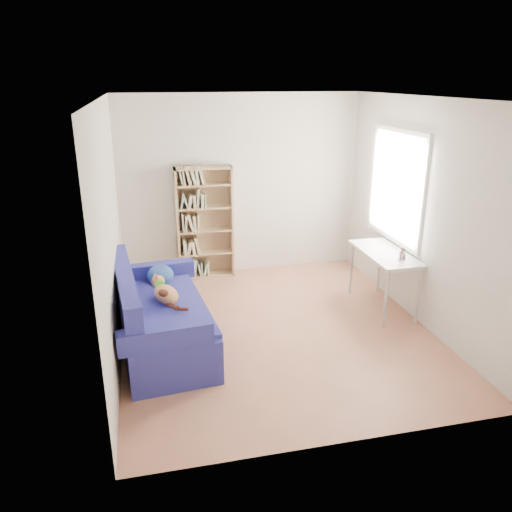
{
  "coord_description": "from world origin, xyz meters",
  "views": [
    {
      "loc": [
        -1.39,
        -5.05,
        2.8
      ],
      "look_at": [
        -0.18,
        0.22,
        0.85
      ],
      "focal_mm": 35.0,
      "sensor_mm": 36.0,
      "label": 1
    }
  ],
  "objects": [
    {
      "name": "ground",
      "position": [
        0.0,
        0.0,
        0.0
      ],
      "size": [
        4.0,
        4.0,
        0.0
      ],
      "primitive_type": "plane",
      "color": "#A8654B",
      "rests_on": "ground"
    },
    {
      "name": "room_shell",
      "position": [
        0.1,
        0.03,
        1.64
      ],
      "size": [
        3.54,
        4.04,
        2.62
      ],
      "color": "silver",
      "rests_on": "ground"
    },
    {
      "name": "sofa",
      "position": [
        -1.34,
        -0.09,
        0.34
      ],
      "size": [
        1.06,
        1.93,
        0.91
      ],
      "rotation": [
        0.0,
        0.0,
        0.1
      ],
      "color": "navy",
      "rests_on": "ground"
    },
    {
      "name": "bookshelf",
      "position": [
        -0.56,
        1.86,
        0.75
      ],
      "size": [
        0.81,
        0.25,
        1.62
      ],
      "color": "tan",
      "rests_on": "ground"
    },
    {
      "name": "desk",
      "position": [
        1.47,
        0.27,
        0.67
      ],
      "size": [
        0.51,
        1.12,
        0.75
      ],
      "color": "silver",
      "rests_on": "ground"
    },
    {
      "name": "pen_cup",
      "position": [
        1.55,
        -0.02,
        0.81
      ],
      "size": [
        0.08,
        0.08,
        0.15
      ],
      "color": "white",
      "rests_on": "desk"
    }
  ]
}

